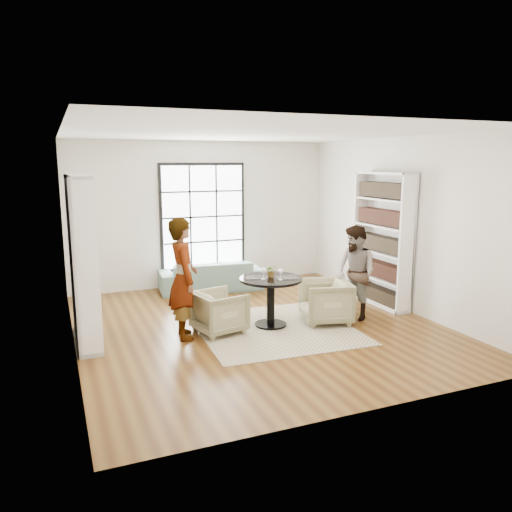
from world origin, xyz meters
name	(u,v)px	position (x,y,z in m)	size (l,w,h in m)	color
ground	(258,326)	(0.00, 0.00, 0.00)	(6.00, 6.00, 0.00)	brown
room_shell	(245,243)	(0.00, 0.54, 1.26)	(6.00, 6.01, 6.00)	silver
rug	(275,329)	(0.20, -0.25, 0.01)	(2.35, 2.35, 0.01)	#BCAA8D
pedestal_table	(271,291)	(0.19, -0.08, 0.57)	(0.99, 0.99, 0.79)	black
sofa	(211,276)	(-0.01, 2.45, 0.30)	(2.06, 0.81, 0.60)	gray
armchair_left	(219,312)	(-0.66, -0.06, 0.33)	(0.69, 0.71, 0.65)	tan
armchair_right	(326,301)	(1.09, -0.25, 0.35)	(0.75, 0.77, 0.70)	tan
person_left	(183,279)	(-1.21, -0.06, 0.90)	(0.65, 0.43, 1.79)	gray
person_right	(355,273)	(1.64, -0.25, 0.78)	(0.76, 0.59, 1.56)	gray
placemat_left	(257,278)	(-0.01, 0.01, 0.79)	(0.34, 0.26, 0.01)	#292624
placemat_right	(287,278)	(0.42, -0.18, 0.79)	(0.34, 0.26, 0.01)	#292624
cutlery_left	(257,277)	(-0.01, 0.01, 0.80)	(0.14, 0.22, 0.01)	silver
cutlery_right	(287,277)	(0.42, -0.18, 0.80)	(0.14, 0.22, 0.01)	silver
wine_glass_left	(263,271)	(0.04, -0.14, 0.92)	(0.09, 0.09, 0.19)	silver
wine_glass_right	(280,272)	(0.27, -0.26, 0.92)	(0.08, 0.08, 0.18)	silver
flower_centerpiece	(271,271)	(0.22, -0.04, 0.88)	(0.18, 0.15, 0.20)	gray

